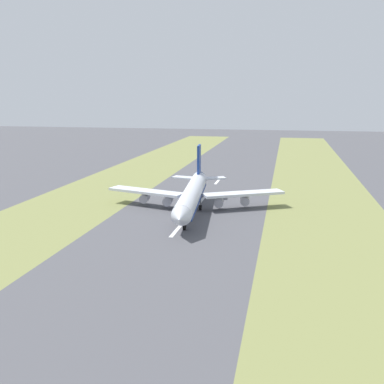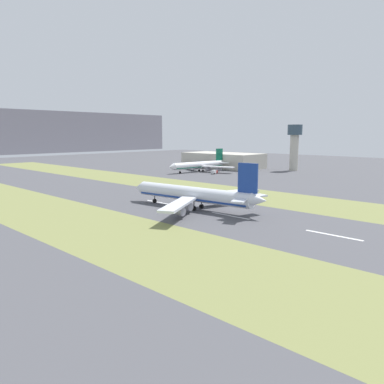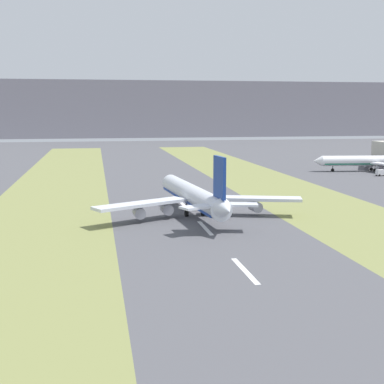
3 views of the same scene
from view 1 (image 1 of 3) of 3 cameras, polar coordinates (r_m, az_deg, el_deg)
The scene contains 7 objects.
ground_plane at distance 151.86m, azimuth -0.18°, elevation -2.74°, with size 800.00×800.00×0.00m, color #4C4C51.
grass_median_west at distance 149.40m, azimuth 16.99°, elevation -3.52°, with size 40.00×600.00×0.01m, color olive.
grass_median_east at distance 166.89m, azimuth -15.48°, elevation -1.83°, with size 40.00×600.00×0.01m, color olive.
centreline_dash_near at distance 211.48m, azimuth 3.34°, elevation 1.45°, with size 1.20×18.00×0.01m, color silver.
centreline_dash_mid at distance 172.84m, azimuth 1.35°, elevation -0.92°, with size 1.20×18.00×0.01m, color silver.
centreline_dash_far at distance 134.98m, azimuth -1.78°, elevation -4.63°, with size 1.20×18.00×0.01m, color silver.
airplane_main_jet at distance 154.22m, azimuth 0.07°, elevation -0.21°, with size 63.80×67.21×20.20m.
Camera 1 is at (-30.73, 143.62, 38.60)m, focal length 42.00 mm.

